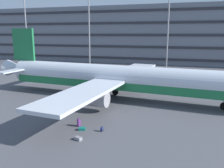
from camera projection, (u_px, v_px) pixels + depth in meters
ground_plane at (146, 101)px, 33.28m from camera, size 600.00×600.00×0.00m
terminal_structure at (172, 35)px, 76.88m from camera, size 159.81×19.83×17.22m
airliner at (118, 78)px, 33.90m from camera, size 40.83×33.23×9.87m
light_mast_far_left at (26, 23)px, 74.07m from camera, size 1.80×0.50×20.91m
light_mast_left at (89, 25)px, 68.08m from camera, size 1.80×0.50×19.55m
light_mast_center_left at (168, 24)px, 61.68m from camera, size 1.80×0.50×19.59m
suitcase_upright at (82, 129)px, 23.12m from camera, size 0.74×0.63×0.25m
suitcase_small at (79, 122)px, 24.06m from camera, size 0.46×0.45×0.87m
suitcase_scuffed at (78, 138)px, 20.97m from camera, size 0.71×0.56×0.28m
backpack_silver at (102, 129)px, 22.77m from camera, size 0.42×0.44×0.55m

